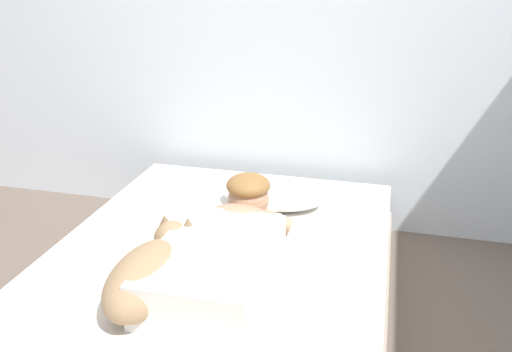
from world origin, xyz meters
name	(u,v)px	position (x,y,z in m)	size (l,w,h in m)	color
back_wall	(278,8)	(0.00, 1.39, 1.25)	(4.03, 0.12, 2.50)	silver
bed	(218,285)	(-0.02, 0.30, 0.16)	(1.46, 1.90, 0.33)	gray
pillow	(273,195)	(0.11, 0.83, 0.38)	(0.52, 0.32, 0.11)	white
person_lying	(225,246)	(0.06, 0.18, 0.44)	(0.43, 0.92, 0.27)	silver
dog	(151,273)	(-0.14, -0.06, 0.43)	(0.26, 0.57, 0.21)	#9E7A56
coffee_cup	(267,216)	(0.13, 0.62, 0.37)	(0.12, 0.09, 0.07)	white
cell_phone	(201,262)	(-0.06, 0.20, 0.33)	(0.07, 0.14, 0.01)	black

